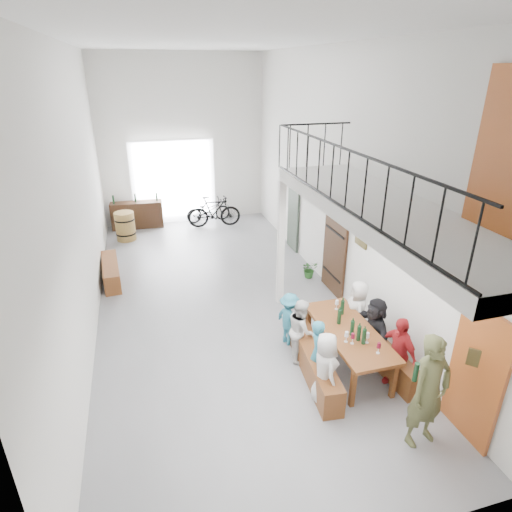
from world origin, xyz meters
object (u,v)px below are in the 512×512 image
object	(u,v)px
bench_inner	(313,362)
host_standing	(429,392)
bicycle_near	(208,210)
tasting_table	(349,334)
serving_counter	(137,215)
side_bench	(111,272)
oak_barrel	(125,226)

from	to	relation	value
bench_inner	host_standing	size ratio (longest dim) A/B	1.24
bicycle_near	bench_inner	bearing A→B (deg)	176.48
tasting_table	host_standing	distance (m)	1.86
tasting_table	bench_inner	world-z (taller)	tasting_table
bench_inner	serving_counter	xyz separation A→B (m)	(-2.77, 8.72, 0.19)
bench_inner	serving_counter	world-z (taller)	serving_counter
bench_inner	side_bench	distance (m)	5.98
side_bench	bicycle_near	bearing A→B (deg)	50.34
bench_inner	serving_counter	bearing A→B (deg)	113.21
oak_barrel	host_standing	distance (m)	10.30
serving_counter	host_standing	size ratio (longest dim) A/B	0.95
bicycle_near	side_bench	bearing A→B (deg)	134.49
tasting_table	side_bench	xyz separation A→B (m)	(-4.21, 4.78, -0.46)
host_standing	bicycle_near	xyz separation A→B (m)	(-1.30, 10.45, -0.48)
bench_inner	side_bench	size ratio (longest dim) A/B	1.26
tasting_table	oak_barrel	world-z (taller)	oak_barrel
serving_counter	oak_barrel	bearing A→B (deg)	-107.39
tasting_table	side_bench	distance (m)	6.39
serving_counter	host_standing	bearing A→B (deg)	-67.81
serving_counter	side_bench	bearing A→B (deg)	-98.52
bench_inner	serving_counter	size ratio (longest dim) A/B	1.31
bench_inner	side_bench	bearing A→B (deg)	131.91
side_bench	serving_counter	world-z (taller)	serving_counter
tasting_table	bench_inner	size ratio (longest dim) A/B	0.98
host_standing	side_bench	bearing A→B (deg)	114.64
side_bench	host_standing	xyz separation A→B (m)	(4.49, -6.60, 0.65)
serving_counter	bicycle_near	xyz separation A→B (m)	(2.42, -0.05, -0.04)
bench_inner	oak_barrel	bearing A→B (deg)	118.06
side_bench	host_standing	size ratio (longest dim) A/B	0.98
bench_inner	oak_barrel	distance (m)	8.28
bench_inner	oak_barrel	xyz separation A→B (m)	(-3.16, 7.65, 0.20)
side_bench	serving_counter	distance (m)	3.98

